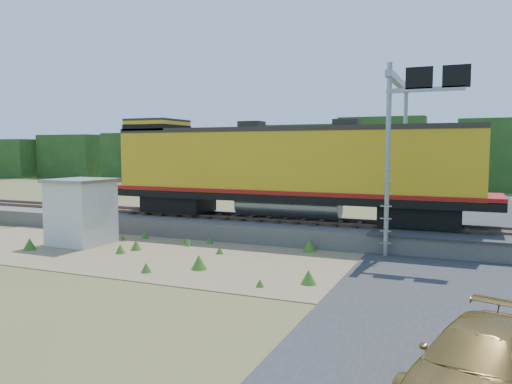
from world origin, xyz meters
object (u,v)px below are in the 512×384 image
at_px(shed, 81,211).
at_px(car, 479,363).
at_px(locomotive, 282,168).
at_px(signal_gantry, 406,116).

relative_size(shed, car, 0.68).
distance_m(locomotive, shed, 9.33).
height_order(locomotive, car, locomotive).
xyz_separation_m(locomotive, signal_gantry, (5.67, -0.68, 2.24)).
bearing_deg(car, signal_gantry, 118.94).
distance_m(shed, car, 17.87).
bearing_deg(shed, locomotive, 36.31).
bearing_deg(locomotive, car, -57.93).
xyz_separation_m(locomotive, car, (8.36, -13.35, -2.70)).
distance_m(shed, signal_gantry, 14.53).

